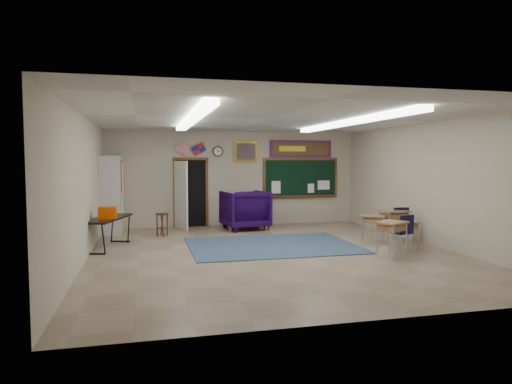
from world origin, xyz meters
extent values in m
plane|color=gray|center=(0.00, 0.00, 0.00)|extent=(9.00, 9.00, 0.00)
cube|color=#ABA48B|center=(0.00, 4.50, 1.50)|extent=(8.00, 0.04, 3.00)
cube|color=#ABA48B|center=(0.00, -4.50, 1.50)|extent=(8.00, 0.04, 3.00)
cube|color=#ABA48B|center=(-4.00, 0.00, 1.50)|extent=(0.04, 9.00, 3.00)
cube|color=#ABA48B|center=(4.00, 0.00, 1.50)|extent=(0.04, 9.00, 3.00)
cube|color=silver|center=(0.00, 0.00, 3.00)|extent=(8.00, 9.00, 0.04)
cube|color=#354D64|center=(0.20, 0.80, 0.01)|extent=(4.00, 3.00, 0.02)
cube|color=black|center=(-1.40, 4.49, 1.05)|extent=(0.95, 0.04, 2.10)
cube|color=silver|center=(-1.75, 4.05, 1.03)|extent=(0.35, 0.86, 2.05)
cube|color=brown|center=(2.20, 4.47, 1.50)|extent=(2.55, 0.05, 1.30)
cube|color=black|center=(2.20, 4.46, 1.50)|extent=(2.40, 0.03, 1.15)
cube|color=brown|center=(2.20, 4.41, 0.90)|extent=(2.40, 0.12, 0.04)
cube|color=#A90E1B|center=(2.20, 4.47, 2.45)|extent=(2.10, 0.04, 0.55)
cube|color=brown|center=(2.20, 4.46, 2.45)|extent=(1.90, 0.03, 0.40)
cube|color=olive|center=(0.35, 4.47, 2.35)|extent=(0.75, 0.05, 0.65)
cube|color=#A51466|center=(0.35, 4.46, 2.35)|extent=(0.62, 0.03, 0.52)
cylinder|color=black|center=(-0.55, 4.47, 2.35)|extent=(0.32, 0.05, 0.32)
cylinder|color=white|center=(-0.55, 4.45, 2.35)|extent=(0.26, 0.02, 0.26)
cube|color=beige|center=(-3.72, 3.85, 1.10)|extent=(0.55, 1.25, 2.20)
imported|color=#170430|center=(0.13, 3.58, 0.59)|extent=(1.42, 1.45, 1.17)
cube|color=brown|center=(2.72, 0.51, 0.68)|extent=(0.73, 0.67, 0.04)
cube|color=olive|center=(2.72, 0.51, 0.59)|extent=(0.63, 0.57, 0.12)
cube|color=brown|center=(3.32, 0.53, 0.79)|extent=(0.72, 0.57, 0.05)
cube|color=olive|center=(3.32, 0.53, 0.68)|extent=(0.62, 0.48, 0.14)
cube|color=brown|center=(2.30, -1.11, 0.76)|extent=(0.80, 0.74, 0.04)
cube|color=olive|center=(2.30, -1.11, 0.65)|extent=(0.69, 0.64, 0.13)
cube|color=brown|center=(3.05, -0.44, 0.66)|extent=(0.58, 0.45, 0.04)
cube|color=olive|center=(3.05, -0.44, 0.56)|extent=(0.51, 0.38, 0.11)
cube|color=black|center=(-3.65, 1.45, 0.70)|extent=(1.10, 1.85, 0.05)
cube|color=#DE4E03|center=(-3.63, 1.21, 0.86)|extent=(0.39, 0.29, 0.27)
cylinder|color=#4E2C17|center=(-2.34, 2.90, 0.61)|extent=(0.36, 0.36, 0.04)
torus|color=#4E2C17|center=(-2.34, 2.90, 0.21)|extent=(0.29, 0.29, 0.02)
camera|label=1|loc=(-2.76, -9.76, 2.08)|focal=32.00mm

